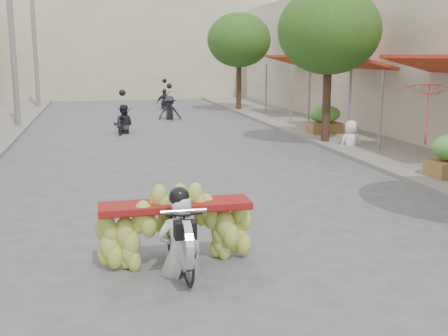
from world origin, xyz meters
TOP-DOWN VIEW (x-y plane):
  - sidewalk_right at (7.00, 15.00)m, footprint 4.00×60.00m
  - far_building at (0.00, 38.00)m, footprint 20.00×6.00m
  - utility_pole_far at (-5.40, 21.00)m, footprint 0.60×0.24m
  - utility_pole_back at (-5.40, 30.00)m, footprint 0.60×0.24m
  - street_tree_mid at (5.40, 14.00)m, footprint 3.40×3.40m
  - street_tree_far at (5.40, 26.00)m, footprint 3.40×3.40m
  - produce_crate_far at (6.20, 16.00)m, footprint 1.20×0.88m
  - banana_motorbike at (-1.13, 3.79)m, footprint 2.20×1.87m
  - market_umbrella at (5.81, 8.65)m, footprint 2.10×2.10m
  - pedestrian at (5.89, 13.03)m, footprint 0.81×0.49m
  - bg_motorbike_a at (-1.18, 18.39)m, footprint 1.03×1.77m
  - bg_motorbike_b at (1.20, 22.73)m, footprint 1.08×1.71m
  - bg_motorbike_c at (1.65, 28.32)m, footprint 1.13×1.85m

SIDE VIEW (x-z plane):
  - sidewalk_right at x=7.00m, z-range 0.00..0.12m
  - banana_motorbike at x=-1.13m, z-range -0.35..1.75m
  - produce_crate_far at x=6.20m, z-range 0.13..1.29m
  - bg_motorbike_a at x=-1.18m, z-range -0.24..1.71m
  - bg_motorbike_c at x=1.65m, z-range -0.20..1.75m
  - bg_motorbike_b at x=1.20m, z-range -0.13..1.82m
  - pedestrian at x=5.89m, z-range 0.12..1.74m
  - market_umbrella at x=5.81m, z-range 1.60..3.20m
  - far_building at x=0.00m, z-range 0.00..7.00m
  - street_tree_mid at x=5.40m, z-range 1.16..6.41m
  - street_tree_far at x=5.40m, z-range 1.16..6.41m
  - utility_pole_far at x=-5.40m, z-range 0.03..8.03m
  - utility_pole_back at x=-5.40m, z-range 0.03..8.03m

